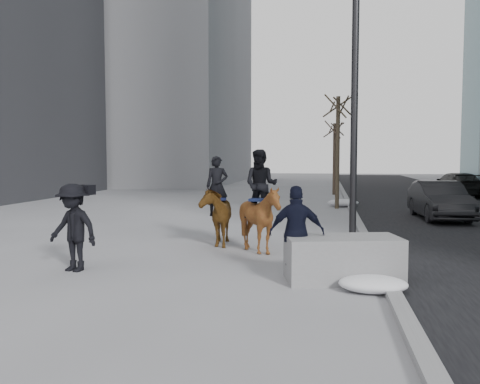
% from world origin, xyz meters
% --- Properties ---
extents(ground, '(120.00, 120.00, 0.00)m').
position_xyz_m(ground, '(0.00, 0.00, 0.00)').
color(ground, gray).
rests_on(ground, ground).
extents(road, '(8.00, 90.00, 0.01)m').
position_xyz_m(road, '(7.00, 10.00, 0.01)').
color(road, black).
rests_on(road, ground).
extents(curb, '(0.25, 90.00, 0.12)m').
position_xyz_m(curb, '(3.00, 10.00, 0.06)').
color(curb, gray).
rests_on(curb, ground).
extents(planter, '(2.23, 1.46, 0.82)m').
position_xyz_m(planter, '(2.22, -0.56, 0.41)').
color(planter, gray).
rests_on(planter, ground).
extents(car_near, '(1.68, 4.29, 1.39)m').
position_xyz_m(car_near, '(6.01, 9.43, 0.70)').
color(car_near, black).
rests_on(car_near, ground).
extents(car_far, '(2.28, 4.89, 1.38)m').
position_xyz_m(car_far, '(9.28, 20.63, 0.69)').
color(car_far, black).
rests_on(car_far, ground).
extents(tree_near, '(1.20, 1.20, 5.46)m').
position_xyz_m(tree_near, '(2.40, 12.73, 2.73)').
color(tree_near, '#33281E').
rests_on(tree_near, ground).
extents(tree_far, '(1.20, 1.20, 4.76)m').
position_xyz_m(tree_far, '(2.40, 21.06, 2.38)').
color(tree_far, '#362C20').
rests_on(tree_far, ground).
extents(mounted_left, '(1.13, 1.91, 2.31)m').
position_xyz_m(mounted_left, '(-0.92, 2.91, 0.86)').
color(mounted_left, '#4D2E0F').
rests_on(mounted_left, ground).
extents(mounted_right, '(1.46, 1.61, 2.46)m').
position_xyz_m(mounted_right, '(0.37, 1.90, 0.99)').
color(mounted_right, '#502110').
rests_on(mounted_right, ground).
extents(feeder, '(1.07, 0.92, 1.75)m').
position_xyz_m(feeder, '(1.37, -0.56, 0.88)').
color(feeder, black).
rests_on(feeder, ground).
extents(camera_crew, '(1.27, 0.94, 1.75)m').
position_xyz_m(camera_crew, '(-3.07, -0.63, 0.89)').
color(camera_crew, black).
rests_on(camera_crew, ground).
extents(lamppost, '(0.25, 0.80, 9.09)m').
position_xyz_m(lamppost, '(2.60, 3.45, 4.99)').
color(lamppost, black).
rests_on(lamppost, ground).
extents(snow_piles, '(1.40, 15.68, 0.36)m').
position_xyz_m(snow_piles, '(2.70, 7.04, 0.16)').
color(snow_piles, silver).
rests_on(snow_piles, ground).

